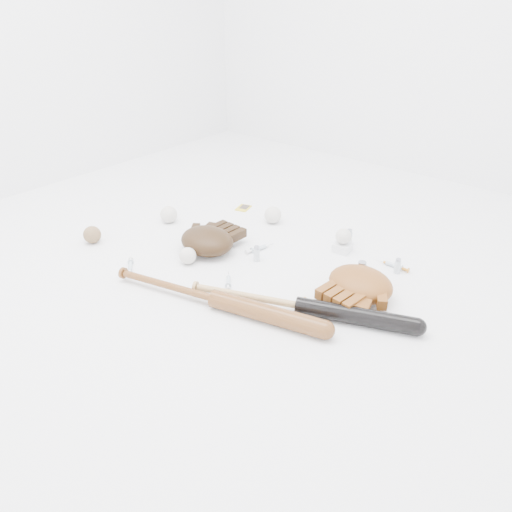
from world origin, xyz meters
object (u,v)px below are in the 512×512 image
Objects in this scene: bat_dark at (299,306)px; bat_wood at (215,299)px; pedestal at (342,247)px; glove_dark at (207,240)px.

bat_dark is 0.96× the size of bat_wood.
glove_dark is at bearing -140.67° from pedestal.
glove_dark is at bearing 124.48° from bat_wood.
pedestal is (0.13, 0.64, -0.01)m from bat_wood.
bat_dark is at bearing 18.22° from bat_wood.
bat_dark is 12.14× the size of pedestal.
glove_dark reaches higher than bat_wood.
bat_wood reaches higher than bat_dark.
pedestal is at bearing 64.59° from bat_wood.
pedestal is at bearing 81.99° from bat_dark.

